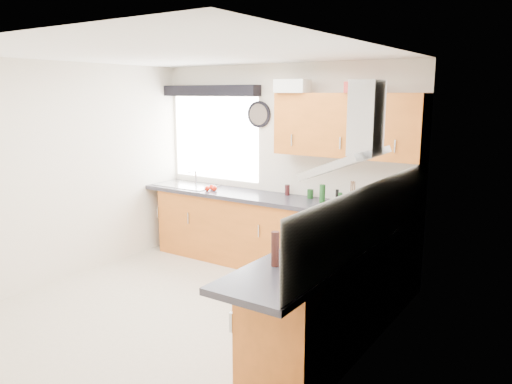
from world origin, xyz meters
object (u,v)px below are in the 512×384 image
Objects in this scene: oven at (339,293)px; washing_machine at (259,235)px; extractor_hood at (356,140)px; upper_cabinets at (348,125)px.

washing_machine is (-1.65, 1.22, -0.03)m from oven.
washing_machine is (-1.75, 1.22, -1.38)m from extractor_hood.
oven is at bearing -32.98° from washing_machine.
oven is 0.50× the size of upper_cabinets.
upper_cabinets is 1.79m from washing_machine.
extractor_hood is 0.46× the size of upper_cabinets.
oven is 2.05m from washing_machine.
extractor_hood reaches higher than washing_machine.
extractor_hood is 2.54m from washing_machine.
washing_machine is (-1.10, -0.10, -1.41)m from upper_cabinets.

